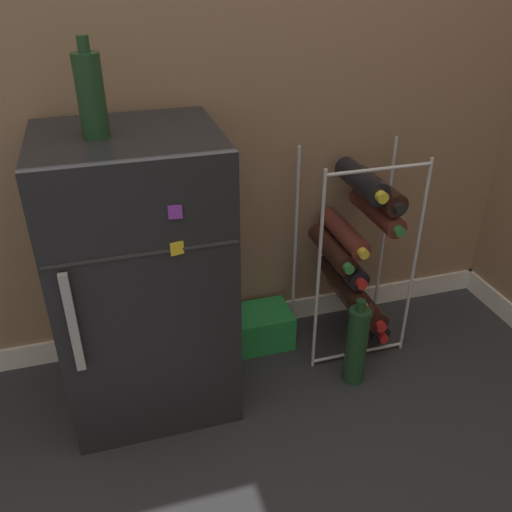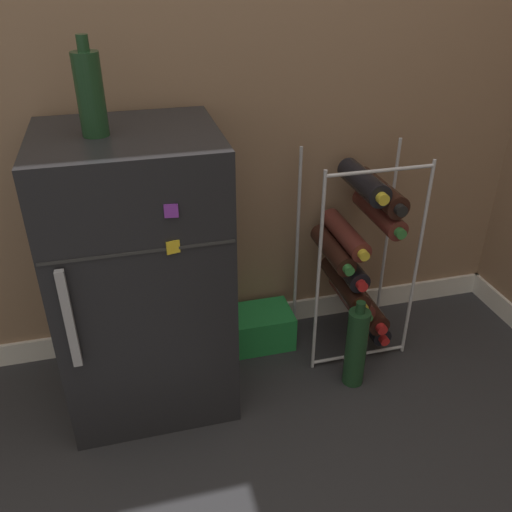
# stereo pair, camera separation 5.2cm
# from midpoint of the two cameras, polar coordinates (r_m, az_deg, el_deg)

# --- Properties ---
(ground_plane) EXTENTS (14.00, 14.00, 0.00)m
(ground_plane) POSITION_cam_midpoint_polar(r_m,az_deg,el_deg) (1.91, 4.97, -16.08)
(ground_plane) COLOR #28282B
(mini_fridge) EXTENTS (0.52, 0.49, 0.92)m
(mini_fridge) POSITION_cam_midpoint_polar(r_m,az_deg,el_deg) (1.74, -12.71, -2.33)
(mini_fridge) COLOR black
(mini_fridge) RESTS_ON ground_plane
(wine_rack) EXTENTS (0.38, 0.33, 0.78)m
(wine_rack) POSITION_cam_midpoint_polar(r_m,az_deg,el_deg) (2.01, 9.78, 0.22)
(wine_rack) COLOR #B2B2B7
(wine_rack) RESTS_ON ground_plane
(soda_box) EXTENTS (0.24, 0.18, 0.14)m
(soda_box) POSITION_cam_midpoint_polar(r_m,az_deg,el_deg) (2.14, -0.26, -7.49)
(soda_box) COLOR #1E7F38
(soda_box) RESTS_ON ground_plane
(fridge_top_bottle) EXTENTS (0.07, 0.07, 0.25)m
(fridge_top_bottle) POSITION_cam_midpoint_polar(r_m,az_deg,el_deg) (1.52, -17.98, 15.85)
(fridge_top_bottle) COLOR #19381E
(fridge_top_bottle) RESTS_ON mini_fridge
(loose_bottle_floor) EXTENTS (0.08, 0.08, 0.34)m
(loose_bottle_floor) POSITION_cam_midpoint_polar(r_m,az_deg,el_deg) (1.95, 9.77, -9.21)
(loose_bottle_floor) COLOR #19381E
(loose_bottle_floor) RESTS_ON ground_plane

